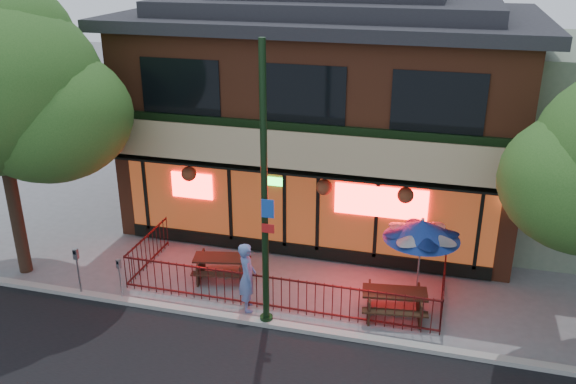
# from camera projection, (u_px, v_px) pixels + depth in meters

# --- Properties ---
(ground) EXTENTS (80.00, 80.00, 0.00)m
(ground) POSITION_uv_depth(u_px,v_px,m) (271.00, 314.00, 15.59)
(ground) COLOR gray
(ground) RESTS_ON ground
(curb) EXTENTS (80.00, 0.25, 0.12)m
(curb) POSITION_uv_depth(u_px,v_px,m) (265.00, 323.00, 15.12)
(curb) COLOR #999993
(curb) RESTS_ON ground
(restaurant_building) EXTENTS (12.96, 9.49, 8.05)m
(restaurant_building) POSITION_uv_depth(u_px,v_px,m) (330.00, 94.00, 20.38)
(restaurant_building) COLOR brown
(restaurant_building) RESTS_ON ground
(patio_fence) EXTENTS (8.44, 2.62, 1.00)m
(patio_fence) POSITION_uv_depth(u_px,v_px,m) (276.00, 283.00, 15.80)
(patio_fence) COLOR #450E0E
(patio_fence) RESTS_ON ground
(street_light) EXTENTS (0.43, 0.32, 7.00)m
(street_light) POSITION_uv_depth(u_px,v_px,m) (265.00, 208.00, 14.04)
(street_light) COLOR black
(street_light) RESTS_ON ground
(picnic_table_left) EXTENTS (1.75, 1.47, 0.66)m
(picnic_table_left) POSITION_uv_depth(u_px,v_px,m) (222.00, 264.00, 17.13)
(picnic_table_left) COLOR #3A1F15
(picnic_table_left) RESTS_ON ground
(picnic_table_right) EXTENTS (1.77, 1.45, 0.69)m
(picnic_table_right) POSITION_uv_depth(u_px,v_px,m) (394.00, 300.00, 15.38)
(picnic_table_right) COLOR black
(picnic_table_right) RESTS_ON ground
(patio_umbrella) EXTENTS (2.00, 2.00, 2.28)m
(patio_umbrella) POSITION_uv_depth(u_px,v_px,m) (422.00, 230.00, 15.72)
(patio_umbrella) COLOR gray
(patio_umbrella) RESTS_ON ground
(pedestrian) EXTENTS (0.69, 0.81, 1.87)m
(pedestrian) POSITION_uv_depth(u_px,v_px,m) (247.00, 277.00, 15.48)
(pedestrian) COLOR #5B76B7
(pedestrian) RESTS_ON ground
(parking_meter_near) EXTENTS (0.13, 0.11, 1.22)m
(parking_meter_near) POSITION_uv_depth(u_px,v_px,m) (120.00, 273.00, 15.89)
(parking_meter_near) COLOR #9FA2A8
(parking_meter_near) RESTS_ON ground
(parking_meter_far) EXTENTS (0.13, 0.12, 1.41)m
(parking_meter_far) POSITION_uv_depth(u_px,v_px,m) (77.00, 264.00, 16.05)
(parking_meter_far) COLOR gray
(parking_meter_far) RESTS_ON ground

